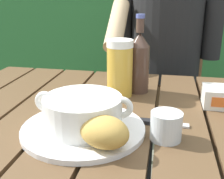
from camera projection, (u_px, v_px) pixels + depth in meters
dining_table at (128, 157)px, 0.75m from camera, size 1.15×0.85×0.77m
chair_near_diner at (162, 100)px, 1.59m from camera, size 0.42×0.46×1.04m
person_eating at (164, 68)px, 1.33m from camera, size 0.48×0.47×1.25m
serving_plate at (84, 128)px, 0.66m from camera, size 0.28×0.28×0.01m
soup_bowl at (83, 111)px, 0.64m from camera, size 0.23×0.18×0.08m
bread_roll at (104, 132)px, 0.56m from camera, size 0.13×0.11×0.06m
beer_glass at (120, 68)px, 0.85m from camera, size 0.08×0.08×0.17m
beer_bottle at (139, 61)px, 0.88m from camera, size 0.06×0.06×0.24m
water_glass_small at (166, 126)px, 0.61m from camera, size 0.07×0.07×0.06m
table_knife at (149, 122)px, 0.69m from camera, size 0.16×0.02×0.01m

